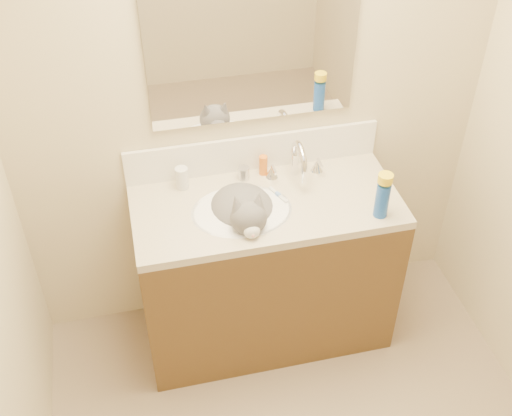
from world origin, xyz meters
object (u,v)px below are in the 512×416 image
vanity_cabinet (266,273)px  spray_can (382,200)px  basin (242,223)px  pill_bottle (182,178)px  faucet (298,164)px  cat (244,214)px  amber_bottle (263,165)px  silver_jar (243,173)px

vanity_cabinet → spray_can: 0.73m
basin → pill_bottle: size_ratio=4.24×
pill_bottle → vanity_cabinet: bearing=-29.1°
basin → pill_bottle: 0.34m
faucet → cat: (-0.29, -0.16, -0.11)m
pill_bottle → amber_bottle: size_ratio=1.09×
vanity_cabinet → basin: (-0.12, -0.03, 0.38)m
cat → silver_jar: 0.23m
cat → spray_can: size_ratio=2.57×
cat → amber_bottle: bearing=59.3°
vanity_cabinet → silver_jar: 0.52m
basin → cat: size_ratio=1.06×
spray_can → basin: bearing=164.2°
faucet → cat: 0.35m
amber_bottle → spray_can: spray_can is taller
pill_bottle → basin: bearing=-44.5°
vanity_cabinet → silver_jar: bearing=107.7°
cat → pill_bottle: (-0.24, 0.22, 0.08)m
silver_jar → pill_bottle: bearing=-179.6°
faucet → basin: bearing=-150.9°
silver_jar → spray_can: spray_can is taller
silver_jar → spray_can: size_ratio=0.38×
vanity_cabinet → basin: size_ratio=2.67×
pill_bottle → spray_can: bearing=-25.6°
faucet → cat: bearing=-151.1°
faucet → spray_can: faucet is taller
silver_jar → basin: bearing=-104.3°
faucet → spray_can: 0.43m
silver_jar → amber_bottle: 0.10m
pill_bottle → silver_jar: bearing=0.4°
silver_jar → amber_bottle: bearing=9.1°
basin → spray_can: (0.58, -0.16, 0.15)m
faucet → pill_bottle: bearing=173.8°
silver_jar → amber_bottle: size_ratio=0.64×
faucet → amber_bottle: faucet is taller
basin → faucet: faucet is taller
vanity_cabinet → cat: (-0.11, -0.02, 0.42)m
vanity_cabinet → spray_can: bearing=-22.8°
vanity_cabinet → faucet: faucet is taller
basin → faucet: 0.38m
basin → cat: 0.05m
cat → silver_jar: bearing=78.9°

